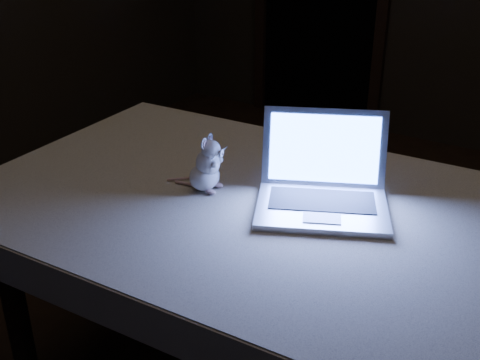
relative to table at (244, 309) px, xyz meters
The scene contains 5 objects.
floor 0.50m from the table, 89.08° to the left, with size 5.00×5.00×0.00m, color black.
table is the anchor object (origin of this frame).
tablecloth 0.36m from the table, behind, with size 1.63×1.09×0.12m, color beige, non-canonical shape.
laptop 0.59m from the table, 10.34° to the left, with size 0.37×0.32×0.25m, color silver, non-canonical shape.
plush_mouse 0.52m from the table, behind, with size 0.13×0.13×0.17m, color silver, non-canonical shape.
Camera 1 is at (0.83, -1.63, 1.64)m, focal length 45.00 mm.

